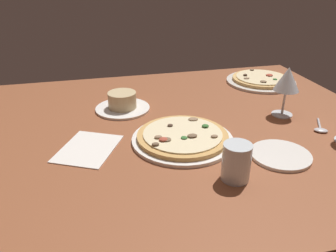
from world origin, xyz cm
name	(u,v)px	position (x,y,z in cm)	size (l,w,h in cm)	color
dining_table	(155,135)	(0.00, 0.00, 2.00)	(150.00, 110.00, 4.00)	brown
pizza_main	(183,137)	(6.34, -9.19, 5.21)	(29.19, 29.19, 3.38)	white
pizza_side	(261,80)	(52.86, 32.80, 5.16)	(28.76, 28.76, 3.40)	silver
ramekin_on_saucer	(122,103)	(-7.61, 17.79, 6.43)	(18.77, 18.77, 6.28)	white
wine_glass_near	(287,81)	(43.91, 0.54, 16.04)	(8.23, 8.23, 16.55)	silver
water_glass	(236,164)	(13.36, -30.09, 8.11)	(6.78, 6.78, 9.27)	silver
side_plate	(281,155)	(29.27, -23.60, 4.45)	(15.95, 15.95, 0.90)	silver
paper_menu	(88,148)	(-20.21, -7.40, 4.15)	(14.13, 18.21, 0.30)	white
spoon	(320,129)	(49.39, -12.42, 4.46)	(7.25, 10.15, 1.00)	silver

